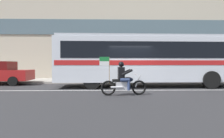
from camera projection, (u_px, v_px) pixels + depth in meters
ground_plane at (131, 89)px, 11.44m from camera, size 60.00×60.00×0.00m
sidewalk_curb at (124, 80)px, 16.54m from camera, size 28.00×3.80×0.15m
lane_center_stripe at (132, 90)px, 10.84m from camera, size 26.60×0.14×0.01m
office_building_facade at (122, 6)px, 18.66m from camera, size 28.00×0.89×13.98m
transit_bus at (151, 57)px, 12.63m from camera, size 12.02×2.85×3.22m
motorcycle_with_rider at (123, 81)px, 9.10m from camera, size 2.19×0.64×1.78m
fire_hydrant at (122, 76)px, 15.39m from camera, size 0.22×0.30×0.75m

